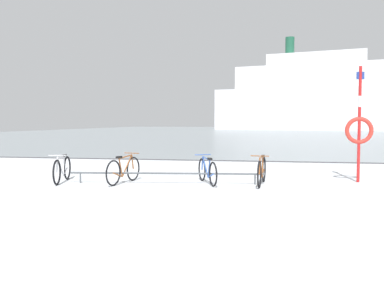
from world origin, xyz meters
TOP-DOWN VIEW (x-y plane):
  - ground at (0.00, 53.90)m, footprint 80.00×132.00m
  - bike_rack at (-1.17, 3.46)m, footprint 5.19×0.65m
  - bicycle_0 at (-4.06, 3.25)m, footprint 0.53×1.68m
  - bicycle_1 at (-2.33, 3.35)m, footprint 0.52×1.65m
  - bicycle_2 at (-0.10, 3.66)m, footprint 0.76×1.54m
  - bicycle_3 at (1.33, 3.69)m, footprint 0.46×1.77m
  - rescue_post at (3.95, 4.62)m, footprint 0.74×0.11m
  - ferry_ship at (12.57, 75.46)m, footprint 41.83×18.14m

SIDE VIEW (x-z plane):
  - ground at x=0.00m, z-range -0.08..0.00m
  - bike_rack at x=-1.17m, z-range 0.12..0.42m
  - bicycle_2 at x=-0.10m, z-range -0.03..0.72m
  - bicycle_0 at x=-4.06m, z-range -0.04..0.75m
  - bicycle_1 at x=-2.33m, z-range -0.04..0.76m
  - bicycle_3 at x=1.33m, z-range -0.04..0.77m
  - rescue_post at x=3.95m, z-range -0.08..3.08m
  - ferry_ship at x=12.57m, z-range -3.05..15.49m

